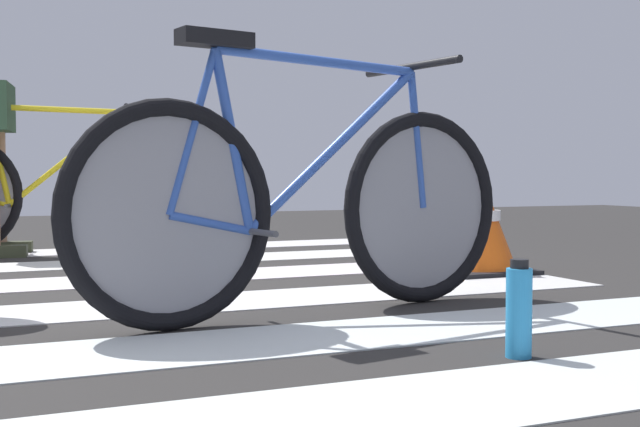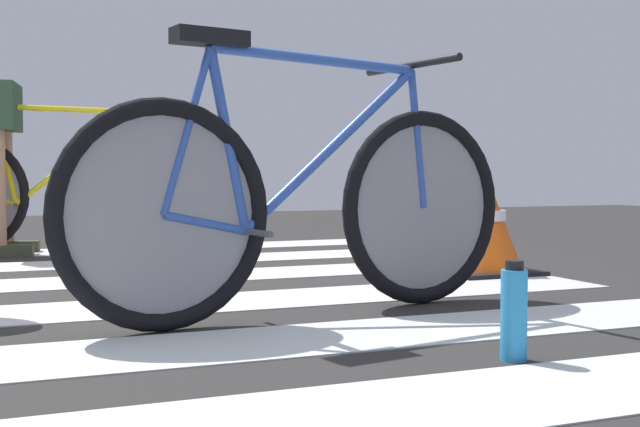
{
  "view_description": "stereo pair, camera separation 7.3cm",
  "coord_description": "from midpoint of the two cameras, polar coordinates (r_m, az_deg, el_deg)",
  "views": [
    {
      "loc": [
        -0.05,
        -2.93,
        0.51
      ],
      "look_at": [
        1.23,
        0.03,
        0.35
      ],
      "focal_mm": 46.33,
      "sensor_mm": 36.0,
      "label": 1
    },
    {
      "loc": [
        0.02,
        -2.93,
        0.51
      ],
      "look_at": [
        1.23,
        0.03,
        0.35
      ],
      "focal_mm": 46.33,
      "sensor_mm": 36.0,
      "label": 2
    }
  ],
  "objects": [
    {
      "name": "traffic_cone",
      "position": [
        4.07,
        10.45,
        -0.67
      ],
      "size": [
        0.45,
        0.45,
        0.51
      ],
      "color": "black",
      "rests_on": "ground"
    },
    {
      "name": "bicycle_1_of_4",
      "position": [
        2.79,
        -1.56,
        0.73
      ],
      "size": [
        1.72,
        0.55,
        0.93
      ],
      "rotation": [
        0.0,
        0.0,
        0.18
      ],
      "color": "black",
      "rests_on": "ground"
    },
    {
      "name": "bicycle_3_of_4",
      "position": [
        5.2,
        -18.6,
        1.54
      ],
      "size": [
        1.72,
        0.55,
        0.93
      ],
      "rotation": [
        0.0,
        0.0,
        -0.17
      ],
      "color": "black",
      "rests_on": "ground"
    },
    {
      "name": "water_bottle",
      "position": [
        2.23,
        12.82,
        -6.63
      ],
      "size": [
        0.07,
        0.07,
        0.26
      ],
      "color": "#2A91D5",
      "rests_on": "ground"
    }
  ]
}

